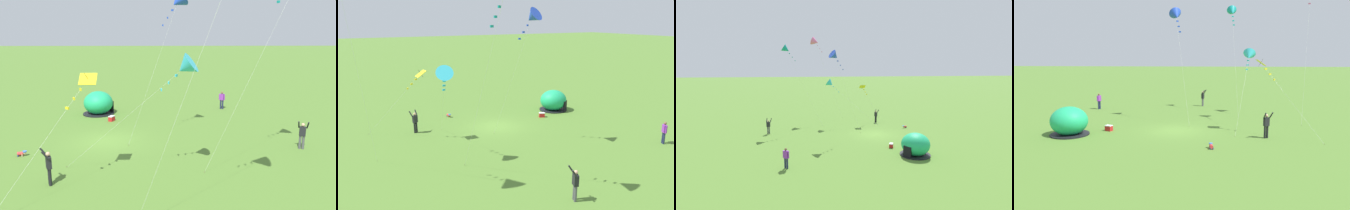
% 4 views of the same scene
% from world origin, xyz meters
% --- Properties ---
extents(ground_plane, '(300.00, 300.00, 0.00)m').
position_xyz_m(ground_plane, '(0.00, 0.00, 0.00)').
color(ground_plane, '#517A2D').
extents(popup_tent, '(2.81, 2.81, 2.10)m').
position_xyz_m(popup_tent, '(-7.61, -2.02, 1.00)').
color(popup_tent, '#1EAD6B').
rests_on(popup_tent, ground).
extents(cooler_box, '(0.63, 0.55, 0.44)m').
position_xyz_m(cooler_box, '(-5.15, -0.49, 0.22)').
color(cooler_box, red).
rests_on(cooler_box, ground).
extents(toddler_crawling, '(0.30, 0.55, 0.32)m').
position_xyz_m(toddler_crawling, '(2.72, -4.77, 0.18)').
color(toddler_crawling, red).
rests_on(toddler_crawling, ground).
extents(person_watching_sky, '(0.72, 0.64, 1.89)m').
position_xyz_m(person_watching_sky, '(6.59, -1.81, 1.00)').
color(person_watching_sky, black).
rests_on(person_watching_sky, ground).
extents(person_strolling, '(0.60, 0.71, 1.89)m').
position_xyz_m(person_strolling, '(1.84, 12.70, 1.00)').
color(person_strolling, '#4C4C51').
rests_on(person_strolling, ground).
extents(person_center_field, '(0.40, 0.52, 1.72)m').
position_xyz_m(person_center_field, '(-9.34, 9.59, 0.96)').
color(person_center_field, '#1E2347').
rests_on(person_center_field, ground).
extents(kite_cyan, '(2.27, 7.20, 6.42)m').
position_xyz_m(kite_cyan, '(6.02, 4.86, 5.75)').
color(kite_cyan, silver).
rests_on(kite_cyan, ground).
extents(kite_blue, '(2.17, 4.12, 9.96)m').
position_xyz_m(kite_blue, '(-0.43, 4.81, 9.28)').
color(kite_blue, silver).
rests_on(kite_blue, ground).
extents(kite_yellow, '(4.14, 3.90, 5.53)m').
position_xyz_m(kite_yellow, '(6.55, 0.12, 5.00)').
color(kite_yellow, silver).
rests_on(kite_yellow, ground).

